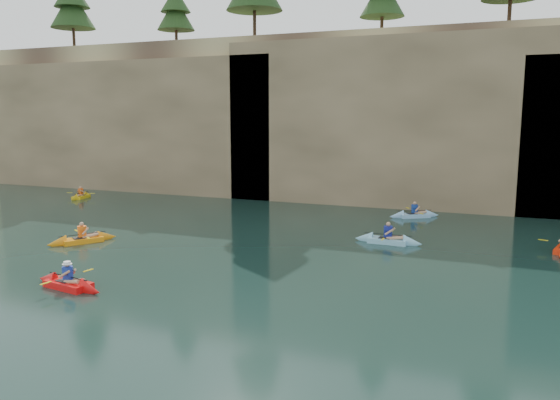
% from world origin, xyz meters
% --- Properties ---
extents(ground, '(160.00, 160.00, 0.00)m').
position_xyz_m(ground, '(0.00, 0.00, 0.00)').
color(ground, black).
rests_on(ground, ground).
extents(cliff, '(70.00, 16.00, 12.00)m').
position_xyz_m(cliff, '(0.00, 30.00, 6.00)').
color(cliff, tan).
rests_on(cliff, ground).
extents(cliff_slab_west, '(26.00, 2.40, 10.56)m').
position_xyz_m(cliff_slab_west, '(-20.00, 22.60, 5.28)').
color(cliff_slab_west, '#9C825F').
rests_on(cliff_slab_west, ground).
extents(cliff_slab_center, '(24.00, 2.40, 11.40)m').
position_xyz_m(cliff_slab_center, '(2.00, 22.60, 5.70)').
color(cliff_slab_center, '#9C825F').
rests_on(cliff_slab_center, ground).
extents(sea_cave_west, '(4.50, 1.00, 4.00)m').
position_xyz_m(sea_cave_west, '(-18.00, 21.95, 2.00)').
color(sea_cave_west, black).
rests_on(sea_cave_west, ground).
extents(sea_cave_center, '(3.50, 1.00, 3.20)m').
position_xyz_m(sea_cave_center, '(-4.00, 21.95, 1.60)').
color(sea_cave_center, black).
rests_on(sea_cave_center, ground).
extents(sea_cave_east, '(5.00, 1.00, 4.50)m').
position_xyz_m(sea_cave_east, '(10.00, 21.95, 2.25)').
color(sea_cave_east, black).
rests_on(sea_cave_east, ground).
extents(main_kayaker, '(3.29, 2.19, 1.19)m').
position_xyz_m(main_kayaker, '(-6.00, 0.83, 0.16)').
color(main_kayaker, red).
rests_on(main_kayaker, ground).
extents(kayaker_orange, '(2.40, 3.16, 1.25)m').
position_xyz_m(kayaker_orange, '(-10.39, 6.48, 0.15)').
color(kayaker_orange, orange).
rests_on(kayaker_orange, ground).
extents(kayaker_ltblue_near, '(3.27, 2.51, 1.28)m').
position_xyz_m(kayaker_ltblue_near, '(3.23, 11.82, 0.16)').
color(kayaker_ltblue_near, '#85C4E0').
rests_on(kayaker_ltblue_near, ground).
extents(kayaker_yellow, '(2.17, 2.78, 1.11)m').
position_xyz_m(kayaker_yellow, '(-20.28, 17.46, 0.14)').
color(kayaker_yellow, yellow).
rests_on(kayaker_yellow, ground).
extents(kayaker_ltblue_mid, '(3.01, 2.29, 1.19)m').
position_xyz_m(kayaker_ltblue_mid, '(3.43, 19.00, 0.15)').
color(kayaker_ltblue_mid, '#87BBE3').
rests_on(kayaker_ltblue_mid, ground).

